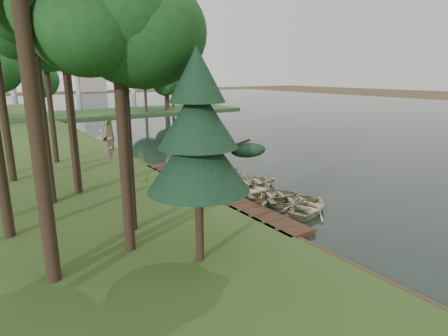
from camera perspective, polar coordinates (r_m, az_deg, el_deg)
ground at (r=24.29m, az=0.95°, el=-3.30°), size 300.00×300.00×0.00m
water at (r=58.74m, az=13.72°, el=6.74°), size 130.00×200.00×0.05m
boardwalk at (r=23.40m, az=-2.25°, el=-3.62°), size 1.60×16.00×0.30m
peninsula at (r=72.47m, az=-17.25°, el=8.03°), size 50.00×14.00×0.45m
far_trees at (r=71.21m, az=-20.24°, el=12.71°), size 45.60×5.60×8.80m
bridge at (r=141.23m, az=-24.61°, el=12.94°), size 95.90×4.00×8.60m
building_a at (r=164.70m, az=-19.77°, el=14.07°), size 10.00×8.00×18.00m
rowboat_0 at (r=20.80m, az=12.86°, el=-5.56°), size 4.10×3.56×0.71m
rowboat_1 at (r=21.68m, az=10.72°, el=-4.72°), size 3.76×3.31×0.65m
rowboat_2 at (r=22.40m, az=7.52°, el=-3.94°), size 3.80×3.29×0.66m
rowboat_3 at (r=23.37m, az=4.96°, el=-3.14°), size 3.51×2.91×0.63m
rowboat_4 at (r=24.61m, az=3.80°, el=-1.97°), size 4.63×3.88×0.82m
rowboat_5 at (r=25.83m, az=1.15°, el=-1.30°), size 4.02×3.50×0.70m
rowboat_6 at (r=26.81m, az=-0.63°, el=-0.66°), size 3.83×2.89×0.75m
rowboat_7 at (r=27.78m, az=-2.47°, el=-0.25°), size 3.12×2.24×0.64m
rowboat_8 at (r=29.00m, az=-3.84°, el=0.53°), size 4.06×2.99×0.82m
stored_rowboat at (r=31.72m, az=-16.88°, el=1.50°), size 4.17×4.01×0.70m
tree_0 at (r=14.78m, az=-16.34°, el=21.93°), size 4.78×4.78×11.26m
tree_2 at (r=16.92m, az=-15.84°, el=23.33°), size 3.58×3.58×11.61m
tree_3 at (r=22.15m, az=-27.39°, el=19.89°), size 4.20×4.20×11.71m
tree_6 at (r=32.63m, az=-25.76°, el=16.17°), size 4.02×4.02×10.71m
pine_tree at (r=13.45m, az=-4.00°, el=5.03°), size 3.80×3.80×7.95m
reeds_0 at (r=21.88m, az=-3.04°, el=-3.31°), size 0.60×0.60×0.86m
reeds_1 at (r=25.46m, az=-11.69°, el=-1.05°), size 0.60×0.60×0.87m
reeds_2 at (r=22.56m, az=-10.74°, el=-2.63°), size 0.60×0.60×1.14m
reeds_3 at (r=30.33m, az=-12.70°, el=1.51°), size 0.60×0.60×1.03m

